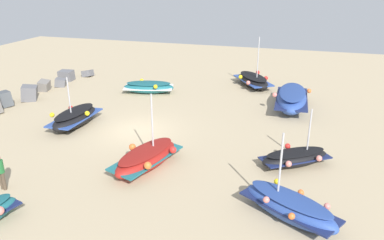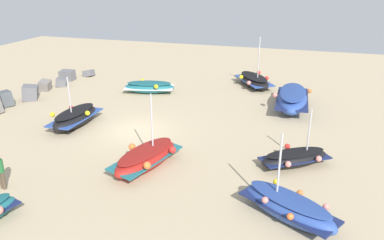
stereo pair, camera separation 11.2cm
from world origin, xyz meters
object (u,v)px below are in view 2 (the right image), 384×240
object	(u,v)px
fishing_boat_5	(146,157)
fishing_boat_7	(292,99)
fishing_boat_3	(288,207)
fishing_boat_6	(295,158)
fishing_boat_1	(149,87)
fishing_boat_2	(254,80)
person_walking	(0,170)
fishing_boat_0	(75,117)

from	to	relation	value
fishing_boat_5	fishing_boat_7	bearing A→B (deg)	165.97
fishing_boat_3	fishing_boat_6	bearing A→B (deg)	119.82
fishing_boat_1	fishing_boat_5	world-z (taller)	fishing_boat_5
fishing_boat_3	fishing_boat_5	bearing A→B (deg)	-167.97
fishing_boat_5	fishing_boat_6	world-z (taller)	fishing_boat_5
fishing_boat_1	fishing_boat_2	world-z (taller)	fishing_boat_2
person_walking	fishing_boat_2	bearing A→B (deg)	167.30
fishing_boat_6	fishing_boat_0	bearing A→B (deg)	-41.01
fishing_boat_0	person_walking	world-z (taller)	fishing_boat_0
fishing_boat_6	person_walking	xyz separation A→B (m)	(-5.73, 11.70, 0.49)
fishing_boat_0	fishing_boat_2	distance (m)	14.56
fishing_boat_3	fishing_boat_5	distance (m)	6.98
fishing_boat_1	fishing_boat_7	distance (m)	10.60
fishing_boat_0	fishing_boat_1	bearing A→B (deg)	-10.21
fishing_boat_3	fishing_boat_6	distance (m)	4.36
fishing_boat_2	fishing_boat_1	bearing A→B (deg)	84.76
fishing_boat_6	person_walking	distance (m)	13.04
fishing_boat_5	fishing_boat_0	bearing A→B (deg)	-104.02
fishing_boat_0	fishing_boat_1	distance (m)	7.63
fishing_boat_1	fishing_boat_5	xyz separation A→B (m)	(-10.99, -4.53, 0.05)
fishing_boat_3	fishing_boat_1	bearing A→B (deg)	160.53
fishing_boat_3	person_walking	xyz separation A→B (m)	(-1.37, 11.67, 0.38)
fishing_boat_5	person_walking	xyz separation A→B (m)	(-3.55, 5.04, 0.41)
fishing_boat_5	fishing_boat_7	xyz separation A→B (m)	(10.48, -6.05, 0.19)
fishing_boat_1	fishing_boat_2	size ratio (longest dim) A/B	0.92
fishing_boat_0	fishing_boat_1	world-z (taller)	fishing_boat_0
fishing_boat_1	fishing_boat_7	world-z (taller)	fishing_boat_7
fishing_boat_0	fishing_boat_5	world-z (taller)	fishing_boat_5
fishing_boat_0	fishing_boat_6	distance (m)	12.85
fishing_boat_2	fishing_boat_7	bearing A→B (deg)	-178.60
fishing_boat_6	fishing_boat_3	bearing A→B (deg)	54.60
fishing_boat_7	fishing_boat_6	bearing A→B (deg)	-177.63
fishing_boat_5	fishing_boat_3	bearing A→B (deg)	87.74
fishing_boat_1	fishing_boat_2	bearing A→B (deg)	15.16
fishing_boat_2	fishing_boat_5	xyz separation A→B (m)	(-15.03, 2.82, 0.00)
fishing_boat_0	person_walking	bearing A→B (deg)	-169.58
fishing_boat_7	person_walking	distance (m)	17.89
fishing_boat_5	fishing_boat_6	distance (m)	7.01
fishing_boat_3	fishing_boat_6	world-z (taller)	fishing_boat_3
fishing_boat_0	fishing_boat_5	bearing A→B (deg)	-118.20
fishing_boat_0	fishing_boat_5	xyz separation A→B (m)	(-3.53, -6.12, -0.04)
fishing_boat_3	fishing_boat_6	size ratio (longest dim) A/B	1.13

